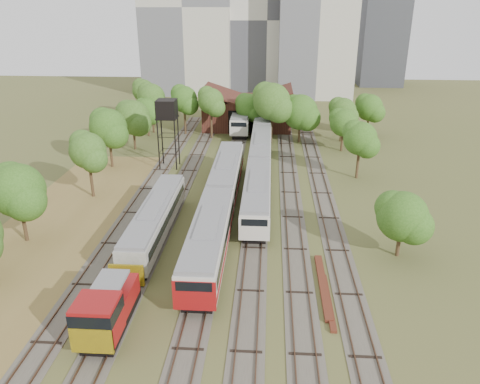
# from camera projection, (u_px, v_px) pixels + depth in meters

# --- Properties ---
(ground) EXTENTS (240.00, 240.00, 0.00)m
(ground) POSITION_uv_depth(u_px,v_px,m) (223.00, 314.00, 35.69)
(ground) COLOR #475123
(ground) RESTS_ON ground
(dry_grass_patch) EXTENTS (14.00, 60.00, 0.04)m
(dry_grass_patch) POSITION_uv_depth(u_px,v_px,m) (42.00, 254.00, 44.16)
(dry_grass_patch) COLOR brown
(dry_grass_patch) RESTS_ON ground
(tracks) EXTENTS (24.60, 80.00, 0.19)m
(tracks) POSITION_uv_depth(u_px,v_px,m) (237.00, 191.00, 58.83)
(tracks) COLOR #4C473D
(tracks) RESTS_ON ground
(railcar_red_set) EXTENTS (3.24, 34.58, 4.02)m
(railcar_red_set) POSITION_uv_depth(u_px,v_px,m) (219.00, 203.00, 50.16)
(railcar_red_set) COLOR black
(railcar_red_set) RESTS_ON ground
(railcar_green_set) EXTENTS (3.02, 52.07, 3.74)m
(railcar_green_set) POSITION_uv_depth(u_px,v_px,m) (261.00, 150.00, 68.55)
(railcar_green_set) COLOR black
(railcar_green_set) RESTS_ON ground
(railcar_rear) EXTENTS (3.18, 16.08, 3.94)m
(railcar_rear) POSITION_uv_depth(u_px,v_px,m) (242.00, 118.00, 86.73)
(railcar_rear) COLOR black
(railcar_rear) RESTS_ON ground
(shunter_locomotive) EXTENTS (2.90, 8.10, 3.79)m
(shunter_locomotive) POSITION_uv_depth(u_px,v_px,m) (107.00, 310.00, 33.11)
(shunter_locomotive) COLOR black
(shunter_locomotive) RESTS_ON ground
(old_grey_coach) EXTENTS (2.81, 18.00, 3.47)m
(old_grey_coach) POSITION_uv_depth(u_px,v_px,m) (155.00, 219.00, 46.89)
(old_grey_coach) COLOR black
(old_grey_coach) RESTS_ON ground
(water_tower) EXTENTS (2.80, 2.80, 9.71)m
(water_tower) POSITION_uv_depth(u_px,v_px,m) (167.00, 111.00, 64.57)
(water_tower) COLOR black
(water_tower) RESTS_ON ground
(rail_pile_near) EXTENTS (0.64, 9.53, 0.32)m
(rail_pile_near) POSITION_uv_depth(u_px,v_px,m) (323.00, 286.00, 39.01)
(rail_pile_near) COLOR #5D291A
(rail_pile_near) RESTS_ON ground
(rail_pile_far) EXTENTS (0.47, 7.50, 0.24)m
(rail_pile_far) POSITION_uv_depth(u_px,v_px,m) (328.00, 301.00, 37.01)
(rail_pile_far) COLOR #5D291A
(rail_pile_far) RESTS_ON ground
(maintenance_shed) EXTENTS (16.45, 11.55, 7.58)m
(maintenance_shed) POSITION_uv_depth(u_px,v_px,m) (248.00, 112.00, 88.25)
(maintenance_shed) COLOR #3C1A16
(maintenance_shed) RESTS_ON ground
(tree_band_left) EXTENTS (8.41, 73.33, 8.46)m
(tree_band_left) POSITION_uv_depth(u_px,v_px,m) (92.00, 142.00, 60.68)
(tree_band_left) COLOR #382616
(tree_band_left) RESTS_ON ground
(tree_band_far) EXTENTS (43.11, 10.73, 10.00)m
(tree_band_far) POSITION_uv_depth(u_px,v_px,m) (262.00, 105.00, 79.43)
(tree_band_far) COLOR #382616
(tree_band_far) RESTS_ON ground
(tree_band_right) EXTENTS (5.19, 37.96, 7.73)m
(tree_band_right) POSITION_uv_depth(u_px,v_px,m) (365.00, 154.00, 57.81)
(tree_band_right) COLOR #382616
(tree_band_right) RESTS_ON ground
(tower_left) EXTENTS (22.00, 16.00, 42.00)m
(tower_left) POSITION_uv_depth(u_px,v_px,m) (187.00, 7.00, 116.67)
(tower_left) COLOR #BAB4A3
(tower_left) RESTS_ON ground
(tower_centre) EXTENTS (20.00, 18.00, 36.00)m
(tower_centre) POSITION_uv_depth(u_px,v_px,m) (268.00, 19.00, 121.22)
(tower_centre) COLOR beige
(tower_centre) RESTS_ON ground
(tower_far_right) EXTENTS (12.00, 12.00, 28.00)m
(tower_far_right) POSITION_uv_depth(u_px,v_px,m) (383.00, 33.00, 130.05)
(tower_far_right) COLOR #393B40
(tower_far_right) RESTS_ON ground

